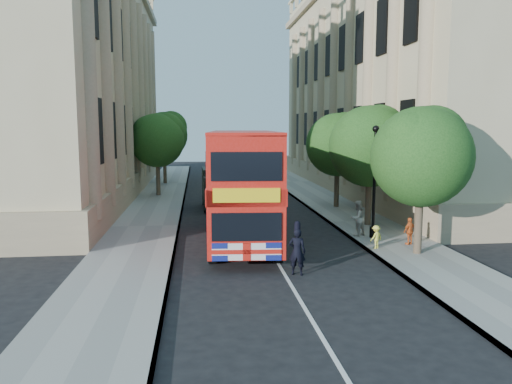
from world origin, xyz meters
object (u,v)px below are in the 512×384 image
object	(u,v)px
lamp_post	(374,186)
double_decker_bus	(243,182)
box_van	(217,189)
woman_pedestrian	(358,218)
police_constable	(297,252)

from	to	relation	value
lamp_post	double_decker_bus	size ratio (longest dim) A/B	0.48
double_decker_bus	box_van	world-z (taller)	double_decker_bus
lamp_post	woman_pedestrian	distance (m)	1.73
lamp_post	box_van	world-z (taller)	lamp_post
lamp_post	double_decker_bus	xyz separation A→B (m)	(-5.98, 0.49, 0.21)
box_van	woman_pedestrian	bearing A→B (deg)	-58.02
police_constable	double_decker_bus	bearing A→B (deg)	-54.69
woman_pedestrian	double_decker_bus	bearing A→B (deg)	-27.26
box_van	police_constable	world-z (taller)	box_van
lamp_post	box_van	size ratio (longest dim) A/B	1.15
police_constable	woman_pedestrian	distance (m)	6.74
lamp_post	double_decker_bus	bearing A→B (deg)	175.27
box_van	lamp_post	bearing A→B (deg)	-56.79
box_van	police_constable	size ratio (longest dim) A/B	2.68
lamp_post	double_decker_bus	distance (m)	6.00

